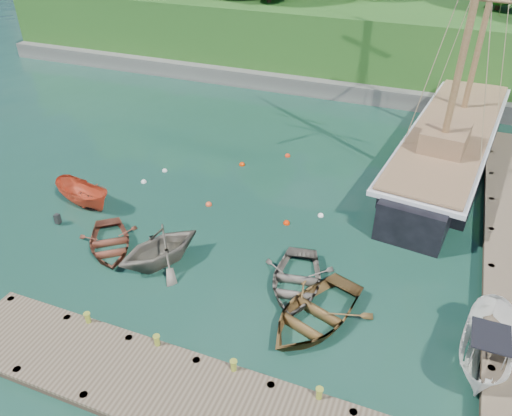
# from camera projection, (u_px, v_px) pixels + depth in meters

# --- Properties ---
(ground) EXTENTS (160.00, 160.00, 0.00)m
(ground) POSITION_uv_depth(u_px,v_px,m) (239.00, 276.00, 21.93)
(ground) COLOR #0F3224
(ground) RESTS_ON ground
(dock_near) EXTENTS (20.00, 3.20, 1.10)m
(dock_near) POSITION_uv_depth(u_px,v_px,m) (216.00, 406.00, 16.03)
(dock_near) COLOR #4D3F30
(dock_near) RESTS_ON ground
(bollard_0) EXTENTS (0.26, 0.26, 0.45)m
(bollard_0) POSITION_uv_depth(u_px,v_px,m) (92.00, 333.00, 19.19)
(bollard_0) COLOR olive
(bollard_0) RESTS_ON ground
(bollard_1) EXTENTS (0.26, 0.26, 0.45)m
(bollard_1) POSITION_uv_depth(u_px,v_px,m) (159.00, 356.00, 18.27)
(bollard_1) COLOR olive
(bollard_1) RESTS_ON ground
(bollard_2) EXTENTS (0.26, 0.26, 0.45)m
(bollard_2) POSITION_uv_depth(u_px,v_px,m) (234.00, 381.00, 17.35)
(bollard_2) COLOR olive
(bollard_2) RESTS_ON ground
(bollard_3) EXTENTS (0.26, 0.26, 0.45)m
(bollard_3) POSITION_uv_depth(u_px,v_px,m) (318.00, 409.00, 16.43)
(bollard_3) COLOR olive
(bollard_3) RESTS_ON ground
(rowboat_0) EXTENTS (4.66, 4.85, 0.82)m
(rowboat_0) POSITION_uv_depth(u_px,v_px,m) (110.00, 248.00, 23.60)
(rowboat_0) COLOR brown
(rowboat_0) RESTS_ON ground
(rowboat_1) EXTENTS (4.90, 5.11, 2.08)m
(rowboat_1) POSITION_uv_depth(u_px,v_px,m) (161.00, 263.00, 22.71)
(rowboat_1) COLOR #696255
(rowboat_1) RESTS_ON ground
(rowboat_2) EXTENTS (4.97, 5.83, 1.02)m
(rowboat_2) POSITION_uv_depth(u_px,v_px,m) (314.00, 321.00, 19.72)
(rowboat_2) COLOR brown
(rowboat_2) RESTS_ON ground
(rowboat_3) EXTENTS (3.86, 4.88, 0.91)m
(rowboat_3) POSITION_uv_depth(u_px,v_px,m) (295.00, 287.00, 21.34)
(rowboat_3) COLOR #5B544C
(rowboat_3) RESTS_ON ground
(motorboat_orange) EXTENTS (4.06, 2.34, 1.47)m
(motorboat_orange) POSITION_uv_depth(u_px,v_px,m) (86.00, 205.00, 26.77)
(motorboat_orange) COLOR #CE4727
(motorboat_orange) RESTS_ON ground
(cabin_boat_white) EXTENTS (2.35, 4.90, 1.82)m
(cabin_boat_white) POSITION_uv_depth(u_px,v_px,m) (481.00, 364.00, 17.97)
(cabin_boat_white) COLOR white
(cabin_boat_white) RESTS_ON ground
(schooner) EXTENTS (6.81, 25.57, 18.42)m
(schooner) POSITION_uv_depth(u_px,v_px,m) (448.00, 149.00, 30.10)
(schooner) COLOR black
(schooner) RESTS_ON ground
(mooring_buoy_0) EXTENTS (0.32, 0.32, 0.32)m
(mooring_buoy_0) POSITION_uv_depth(u_px,v_px,m) (144.00, 182.00, 28.75)
(mooring_buoy_0) COLOR white
(mooring_buoy_0) RESTS_ON ground
(mooring_buoy_1) EXTENTS (0.35, 0.35, 0.35)m
(mooring_buoy_1) POSITION_uv_depth(u_px,v_px,m) (209.00, 205.00, 26.75)
(mooring_buoy_1) COLOR #D2421E
(mooring_buoy_1) RESTS_ON ground
(mooring_buoy_2) EXTENTS (0.34, 0.34, 0.34)m
(mooring_buoy_2) POSITION_uv_depth(u_px,v_px,m) (286.00, 224.00, 25.30)
(mooring_buoy_2) COLOR red
(mooring_buoy_2) RESTS_ON ground
(mooring_buoy_3) EXTENTS (0.31, 0.31, 0.31)m
(mooring_buoy_3) POSITION_uv_depth(u_px,v_px,m) (321.00, 216.00, 25.87)
(mooring_buoy_3) COLOR white
(mooring_buoy_3) RESTS_ON ground
(mooring_buoy_4) EXTENTS (0.35, 0.35, 0.35)m
(mooring_buoy_4) POSITION_uv_depth(u_px,v_px,m) (242.00, 165.00, 30.50)
(mooring_buoy_4) COLOR #D63100
(mooring_buoy_4) RESTS_ON ground
(mooring_buoy_5) EXTENTS (0.34, 0.34, 0.34)m
(mooring_buoy_5) POSITION_uv_depth(u_px,v_px,m) (288.00, 156.00, 31.46)
(mooring_buoy_5) COLOR red
(mooring_buoy_5) RESTS_ON ground
(mooring_buoy_6) EXTENTS (0.32, 0.32, 0.32)m
(mooring_buoy_6) POSITION_uv_depth(u_px,v_px,m) (165.00, 171.00, 29.85)
(mooring_buoy_6) COLOR silver
(mooring_buoy_6) RESTS_ON ground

